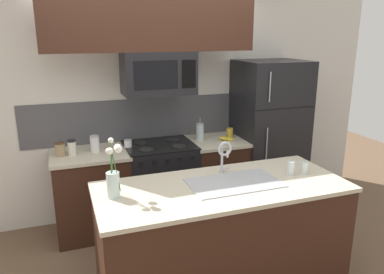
{
  "coord_description": "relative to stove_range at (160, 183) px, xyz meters",
  "views": [
    {
      "loc": [
        -1.0,
        -2.94,
        2.12
      ],
      "look_at": [
        0.16,
        0.27,
        1.16
      ],
      "focal_mm": 35.0,
      "sensor_mm": 36.0,
      "label": 1
    }
  ],
  "objects": [
    {
      "name": "ground_plane",
      "position": [
        -0.0,
        -0.9,
        -0.46
      ],
      "size": [
        10.0,
        10.0,
        0.0
      ],
      "primitive_type": "plane",
      "color": "brown"
    },
    {
      "name": "rear_partition",
      "position": [
        0.3,
        0.38,
        0.84
      ],
      "size": [
        5.2,
        0.1,
        2.6
      ],
      "primitive_type": "cube",
      "color": "silver",
      "rests_on": "ground"
    },
    {
      "name": "splash_band",
      "position": [
        -0.0,
        0.32,
        0.69
      ],
      "size": [
        2.88,
        0.01,
        0.48
      ],
      "primitive_type": "cube",
      "color": "#4C4C51",
      "rests_on": "rear_partition"
    },
    {
      "name": "back_counter_left",
      "position": [
        -0.76,
        0.0,
        -0.01
      ],
      "size": [
        0.79,
        0.65,
        0.91
      ],
      "color": "#381E14",
      "rests_on": "ground"
    },
    {
      "name": "back_counter_right",
      "position": [
        0.68,
        0.0,
        -0.01
      ],
      "size": [
        0.64,
        0.65,
        0.91
      ],
      "color": "#381E14",
      "rests_on": "ground"
    },
    {
      "name": "stove_range",
      "position": [
        0.0,
        0.0,
        0.0
      ],
      "size": [
        0.76,
        0.64,
        0.93
      ],
      "color": "black",
      "rests_on": "ground"
    },
    {
      "name": "microwave",
      "position": [
        0.0,
        -0.02,
        1.25
      ],
      "size": [
        0.74,
        0.4,
        0.44
      ],
      "color": "black"
    },
    {
      "name": "upper_cabinet_band",
      "position": [
        -0.07,
        -0.05,
        1.77
      ],
      "size": [
        2.12,
        0.34,
        0.6
      ],
      "primitive_type": "cube",
      "color": "#381E14"
    },
    {
      "name": "refrigerator",
      "position": [
        1.38,
        0.02,
        0.44
      ],
      "size": [
        0.78,
        0.74,
        1.8
      ],
      "color": "black",
      "rests_on": "ground"
    },
    {
      "name": "storage_jar_tall",
      "position": [
        -1.04,
        -0.01,
        0.52
      ],
      "size": [
        0.1,
        0.1,
        0.14
      ],
      "color": "#997F5B",
      "rests_on": "back_counter_left"
    },
    {
      "name": "storage_jar_medium",
      "position": [
        -0.92,
        -0.01,
        0.53
      ],
      "size": [
        0.09,
        0.09,
        0.16
      ],
      "color": "silver",
      "rests_on": "back_counter_left"
    },
    {
      "name": "storage_jar_short",
      "position": [
        -0.69,
        0.02,
        0.53
      ],
      "size": [
        0.1,
        0.1,
        0.17
      ],
      "color": "silver",
      "rests_on": "back_counter_left"
    },
    {
      "name": "storage_jar_squat",
      "position": [
        -0.34,
        0.03,
        0.49
      ],
      "size": [
        0.08,
        0.08,
        0.09
      ],
      "color": "silver",
      "rests_on": "back_counter_left"
    },
    {
      "name": "banana_bunch",
      "position": [
        0.79,
        -0.06,
        0.47
      ],
      "size": [
        0.19,
        0.13,
        0.07
      ],
      "color": "yellow",
      "rests_on": "back_counter_right"
    },
    {
      "name": "french_press",
      "position": [
        0.5,
        0.06,
        0.55
      ],
      "size": [
        0.09,
        0.09,
        0.27
      ],
      "color": "silver",
      "rests_on": "back_counter_right"
    },
    {
      "name": "coffee_tin",
      "position": [
        0.88,
        0.05,
        0.5
      ],
      "size": [
        0.08,
        0.08,
        0.11
      ],
      "primitive_type": "cylinder",
      "color": "gold",
      "rests_on": "back_counter_right"
    },
    {
      "name": "island_counter",
      "position": [
        0.2,
        -1.25,
        -0.01
      ],
      "size": [
        2.07,
        0.88,
        0.91
      ],
      "color": "#381E14",
      "rests_on": "ground"
    },
    {
      "name": "kitchen_sink",
      "position": [
        0.31,
        -1.25,
        0.38
      ],
      "size": [
        0.76,
        0.44,
        0.16
      ],
      "color": "#ADAFB5",
      "rests_on": "island_counter"
    },
    {
      "name": "sink_faucet",
      "position": [
        0.31,
        -1.03,
        0.65
      ],
      "size": [
        0.14,
        0.14,
        0.31
      ],
      "color": "#B7BABF",
      "rests_on": "island_counter"
    },
    {
      "name": "drinking_glass",
      "position": [
        0.85,
        -1.24,
        0.51
      ],
      "size": [
        0.06,
        0.06,
        0.12
      ],
      "color": "silver",
      "rests_on": "island_counter"
    },
    {
      "name": "spare_glass",
      "position": [
        0.99,
        -1.25,
        0.5
      ],
      "size": [
        0.06,
        0.06,
        0.1
      ],
      "color": "silver",
      "rests_on": "island_counter"
    },
    {
      "name": "flower_vase",
      "position": [
        -0.67,
        -1.19,
        0.6
      ],
      "size": [
        0.14,
        0.15,
        0.46
      ],
      "color": "silver",
      "rests_on": "island_counter"
    }
  ]
}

